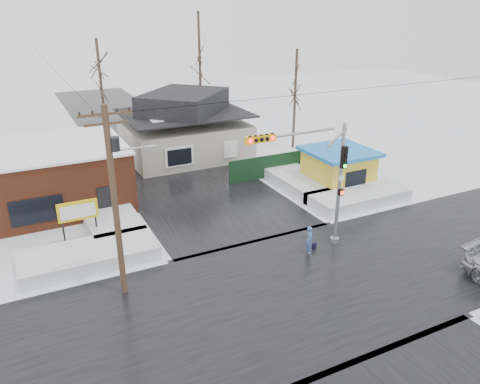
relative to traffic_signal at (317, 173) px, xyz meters
name	(u,v)px	position (x,y,z in m)	size (l,w,h in m)	color
ground	(306,286)	(-2.43, -2.97, -4.54)	(120.00, 120.00, 0.00)	white
road_ns	(306,286)	(-2.43, -2.97, -4.53)	(10.00, 120.00, 0.02)	black
road_ew	(306,286)	(-2.43, -2.97, -4.53)	(120.00, 10.00, 0.02)	black
snowbank_nw	(89,256)	(-11.43, 4.03, -4.14)	(7.00, 3.00, 0.80)	white
snowbank_ne	(358,197)	(6.57, 4.03, -4.14)	(7.00, 3.00, 0.80)	white
snowbank_nside_w	(107,213)	(-9.43, 9.03, -4.14)	(3.00, 8.00, 0.80)	white
snowbank_nside_e	(294,178)	(4.57, 9.03, -4.14)	(3.00, 8.00, 0.80)	white
traffic_signal	(317,173)	(0.00, 0.00, 0.00)	(6.05, 0.68, 7.00)	gray
utility_pole	(115,193)	(-10.36, 0.53, 0.57)	(3.15, 0.44, 9.00)	#382619
brick_building	(30,178)	(-13.43, 13.03, -2.46)	(12.20, 8.20, 4.12)	brown
marquee_sign	(78,212)	(-11.43, 6.53, -2.62)	(2.20, 0.21, 2.55)	black
house	(185,127)	(-0.43, 19.03, -1.92)	(10.40, 8.40, 5.76)	#ACA89B
kiosk	(338,168)	(7.07, 7.03, -3.08)	(4.60, 4.60, 2.88)	gold
fence	(275,165)	(4.07, 11.03, -3.64)	(8.00, 0.12, 1.80)	black
tree_far_left	(99,63)	(-6.43, 23.03, 3.41)	(3.00, 3.00, 10.00)	#332821
tree_far_mid	(199,38)	(3.57, 25.03, 5.00)	(3.00, 3.00, 12.00)	#332821
tree_far_right	(296,70)	(9.57, 17.03, 2.62)	(3.00, 3.00, 9.00)	#332821
pedestrian	(310,240)	(-0.41, -0.27, -3.75)	(0.57, 0.38, 1.57)	#4069B4
shopping_bag	(314,246)	(0.08, -0.08, -4.36)	(0.28, 0.12, 0.35)	black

